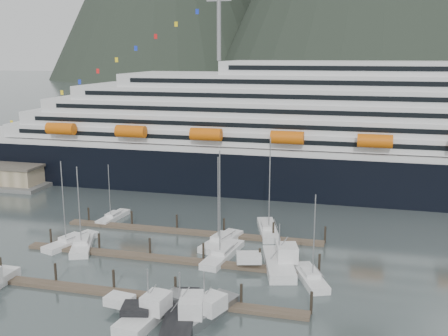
{
  "coord_description": "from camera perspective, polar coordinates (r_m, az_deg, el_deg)",
  "views": [
    {
      "loc": [
        23.45,
        -70.06,
        32.06
      ],
      "look_at": [
        -0.26,
        22.0,
        11.18
      ],
      "focal_mm": 42.0,
      "sensor_mm": 36.0,
      "label": 1
    }
  ],
  "objects": [
    {
      "name": "sailboat_d",
      "position": [
        85.05,
        -0.13,
        -9.42
      ],
      "size": [
        4.55,
        12.44,
        18.2
      ],
      "rotation": [
        0.0,
        0.0,
        1.43
      ],
      "color": "silver",
      "rests_on": "ground"
    },
    {
      "name": "ground",
      "position": [
        80.54,
        -3.8,
        -11.1
      ],
      "size": [
        1600.0,
        1600.0,
        0.0
      ],
      "primitive_type": "plane",
      "color": "#4A5657",
      "rests_on": "ground"
    },
    {
      "name": "dock_far",
      "position": [
        96.07,
        -3.61,
        -6.94
      ],
      "size": [
        48.18,
        2.28,
        3.2
      ],
      "color": "#4D4232",
      "rests_on": "ground"
    },
    {
      "name": "cruise_ship",
      "position": [
        126.77,
        17.24,
        2.74
      ],
      "size": [
        210.0,
        30.4,
        50.3
      ],
      "color": "black",
      "rests_on": "ground"
    },
    {
      "name": "dock_mid",
      "position": [
        84.61,
        -6.37,
        -9.73
      ],
      "size": [
        48.18,
        2.28,
        3.2
      ],
      "color": "#4D4232",
      "rests_on": "ground"
    },
    {
      "name": "sailboat_a",
      "position": [
        92.09,
        -15.16,
        -8.14
      ],
      "size": [
        6.71,
        10.7,
        14.79
      ],
      "rotation": [
        0.0,
        0.0,
        1.96
      ],
      "color": "silver",
      "rests_on": "ground"
    },
    {
      "name": "trawler_d",
      "position": [
        67.28,
        -2.25,
        -15.25
      ],
      "size": [
        9.46,
        11.67,
        6.65
      ],
      "rotation": [
        0.0,
        0.0,
        1.21
      ],
      "color": "gray",
      "rests_on": "ground"
    },
    {
      "name": "trawler_c",
      "position": [
        66.27,
        -4.93,
        -15.7
      ],
      "size": [
        10.5,
        14.5,
        7.18
      ],
      "rotation": [
        0.0,
        0.0,
        1.79
      ],
      "color": "black",
      "rests_on": "ground"
    },
    {
      "name": "trawler_b",
      "position": [
        67.65,
        -8.3,
        -15.17
      ],
      "size": [
        8.71,
        11.42,
        7.16
      ],
      "rotation": [
        0.0,
        0.0,
        1.43
      ],
      "color": "silver",
      "rests_on": "ground"
    },
    {
      "name": "trawler_e",
      "position": [
        81.25,
        5.88,
        -10.18
      ],
      "size": [
        10.0,
        12.62,
        7.84
      ],
      "rotation": [
        0.0,
        0.0,
        1.83
      ],
      "color": "silver",
      "rests_on": "ground"
    },
    {
      "name": "sailboat_c",
      "position": [
        90.58,
        -0.29,
        -8.03
      ],
      "size": [
        5.59,
        11.31,
        16.04
      ],
      "rotation": [
        0.0,
        0.0,
        1.32
      ],
      "color": "silver",
      "rests_on": "ground"
    },
    {
      "name": "sailboat_b",
      "position": [
        94.23,
        -16.33,
        -7.74
      ],
      "size": [
        5.75,
        10.88,
        15.24
      ],
      "rotation": [
        0.0,
        0.0,
        1.27
      ],
      "color": "silver",
      "rests_on": "ground"
    },
    {
      "name": "dock_near",
      "position": [
        73.67,
        -10.03,
        -13.35
      ],
      "size": [
        48.18,
        2.28,
        3.2
      ],
      "color": "#4D4232",
      "rests_on": "ground"
    },
    {
      "name": "sailboat_h",
      "position": [
        77.91,
        9.38,
        -11.74
      ],
      "size": [
        6.32,
        9.98,
        13.65
      ],
      "rotation": [
        0.0,
        0.0,
        1.97
      ],
      "color": "silver",
      "rests_on": "ground"
    },
    {
      "name": "sailboat_g",
      "position": [
        96.59,
        4.81,
        -6.75
      ],
      "size": [
        6.12,
        12.34,
        18.39
      ],
      "rotation": [
        0.0,
        0.0,
        1.85
      ],
      "color": "silver",
      "rests_on": "ground"
    },
    {
      "name": "sailboat_e",
      "position": [
        105.86,
        -11.97,
        -5.29
      ],
      "size": [
        3.26,
        9.37,
        11.65
      ],
      "rotation": [
        0.0,
        0.0,
        1.47
      ],
      "color": "silver",
      "rests_on": "ground"
    }
  ]
}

